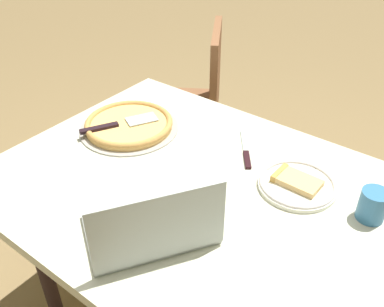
{
  "coord_description": "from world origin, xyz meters",
  "views": [
    {
      "loc": [
        -0.64,
        0.85,
        1.61
      ],
      "look_at": [
        0.06,
        -0.07,
        0.8
      ],
      "focal_mm": 40.02,
      "sensor_mm": 36.0,
      "label": 1
    }
  ],
  "objects_px": {
    "pizza_plate": "(297,184)",
    "chair_near": "(191,99)",
    "table_knife": "(246,153)",
    "drink_cup": "(373,205)",
    "dining_table": "(194,200)",
    "laptop": "(152,228)",
    "pizza_tray": "(129,125)"
  },
  "relations": [
    {
      "from": "pizza_plate",
      "to": "drink_cup",
      "type": "height_order",
      "value": "drink_cup"
    },
    {
      "from": "dining_table",
      "to": "chair_near",
      "type": "xyz_separation_m",
      "value": [
        0.62,
        -0.8,
        -0.16
      ]
    },
    {
      "from": "laptop",
      "to": "table_knife",
      "type": "height_order",
      "value": "laptop"
    },
    {
      "from": "pizza_tray",
      "to": "drink_cup",
      "type": "relative_size",
      "value": 3.95
    },
    {
      "from": "table_knife",
      "to": "chair_near",
      "type": "height_order",
      "value": "chair_near"
    },
    {
      "from": "table_knife",
      "to": "dining_table",
      "type": "bearing_deg",
      "value": 79.89
    },
    {
      "from": "laptop",
      "to": "pizza_plate",
      "type": "distance_m",
      "value": 0.5
    },
    {
      "from": "laptop",
      "to": "pizza_tray",
      "type": "distance_m",
      "value": 0.59
    },
    {
      "from": "table_knife",
      "to": "pizza_plate",
      "type": "bearing_deg",
      "value": 164.82
    },
    {
      "from": "drink_cup",
      "to": "pizza_tray",
      "type": "bearing_deg",
      "value": 4.5
    },
    {
      "from": "dining_table",
      "to": "laptop",
      "type": "xyz_separation_m",
      "value": [
        -0.06,
        0.26,
        0.11
      ]
    },
    {
      "from": "table_knife",
      "to": "laptop",
      "type": "bearing_deg",
      "value": 91.22
    },
    {
      "from": "laptop",
      "to": "drink_cup",
      "type": "distance_m",
      "value": 0.63
    },
    {
      "from": "pizza_tray",
      "to": "pizza_plate",
      "type": "bearing_deg",
      "value": -174.0
    },
    {
      "from": "pizza_tray",
      "to": "table_knife",
      "type": "bearing_deg",
      "value": -163.52
    },
    {
      "from": "table_knife",
      "to": "drink_cup",
      "type": "bearing_deg",
      "value": 172.42
    },
    {
      "from": "pizza_tray",
      "to": "table_knife",
      "type": "xyz_separation_m",
      "value": [
        -0.45,
        -0.13,
        -0.02
      ]
    },
    {
      "from": "dining_table",
      "to": "pizza_plate",
      "type": "distance_m",
      "value": 0.34
    },
    {
      "from": "table_knife",
      "to": "drink_cup",
      "type": "relative_size",
      "value": 2.1
    },
    {
      "from": "pizza_tray",
      "to": "laptop",
      "type": "bearing_deg",
      "value": 140.45
    },
    {
      "from": "laptop",
      "to": "pizza_tray",
      "type": "bearing_deg",
      "value": -39.55
    },
    {
      "from": "dining_table",
      "to": "pizza_tray",
      "type": "height_order",
      "value": "pizza_tray"
    },
    {
      "from": "dining_table",
      "to": "table_knife",
      "type": "xyz_separation_m",
      "value": [
        -0.04,
        -0.25,
        0.07
      ]
    },
    {
      "from": "pizza_tray",
      "to": "drink_cup",
      "type": "distance_m",
      "value": 0.91
    },
    {
      "from": "drink_cup",
      "to": "chair_near",
      "type": "bearing_deg",
      "value": -28.5
    },
    {
      "from": "table_knife",
      "to": "drink_cup",
      "type": "distance_m",
      "value": 0.46
    },
    {
      "from": "laptop",
      "to": "drink_cup",
      "type": "bearing_deg",
      "value": -134.85
    },
    {
      "from": "pizza_plate",
      "to": "table_knife",
      "type": "distance_m",
      "value": 0.23
    },
    {
      "from": "dining_table",
      "to": "pizza_tray",
      "type": "relative_size",
      "value": 3.42
    },
    {
      "from": "dining_table",
      "to": "laptop",
      "type": "relative_size",
      "value": 3.07
    },
    {
      "from": "pizza_plate",
      "to": "chair_near",
      "type": "distance_m",
      "value": 1.1
    },
    {
      "from": "laptop",
      "to": "pizza_plate",
      "type": "height_order",
      "value": "laptop"
    }
  ]
}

